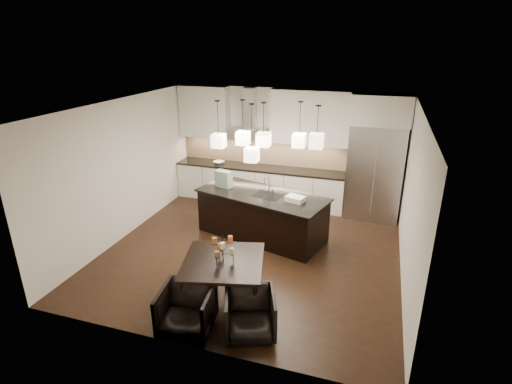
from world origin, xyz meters
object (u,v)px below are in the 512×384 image
(island_body, at_px, (262,216))
(armchair_right, at_px, (250,314))
(dining_table, at_px, (224,281))
(armchair_left, at_px, (187,310))
(refrigerator, at_px, (374,172))

(island_body, relative_size, armchair_right, 3.61)
(island_body, xyz_separation_m, dining_table, (0.07, -2.30, -0.09))
(island_body, distance_m, armchair_left, 3.11)
(island_body, bearing_deg, refrigerator, 54.95)
(dining_table, relative_size, armchair_right, 1.70)
(refrigerator, distance_m, island_body, 2.80)
(refrigerator, relative_size, armchair_right, 3.03)
(island_body, xyz_separation_m, armchair_left, (-0.16, -3.10, -0.11))
(dining_table, bearing_deg, refrigerator, 49.29)
(refrigerator, relative_size, dining_table, 1.79)
(armchair_left, height_order, armchair_right, armchair_left)
(island_body, bearing_deg, armchair_left, -77.53)
(dining_table, relative_size, armchair_left, 1.62)
(island_body, bearing_deg, dining_table, -72.65)
(refrigerator, height_order, dining_table, refrigerator)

